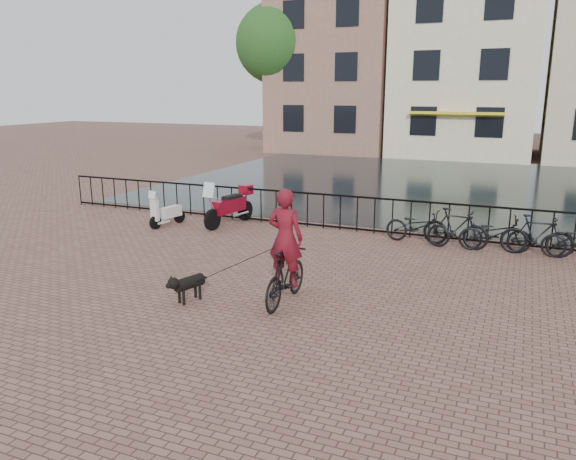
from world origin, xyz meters
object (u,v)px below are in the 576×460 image
at_px(cyclist, 285,254).
at_px(dog, 189,286).
at_px(motorcycle, 229,201).
at_px(scooter, 167,207).

distance_m(cyclist, dog, 1.95).
bearing_deg(motorcycle, scooter, -142.97).
relative_size(cyclist, dog, 2.80).
bearing_deg(cyclist, motorcycle, -52.10).
distance_m(dog, scooter, 6.32).
xyz_separation_m(dog, motorcycle, (-2.29, 5.75, 0.42)).
xyz_separation_m(dog, scooter, (-3.92, 4.95, 0.28)).
bearing_deg(scooter, dog, -40.48).
height_order(cyclist, scooter, cyclist).
relative_size(dog, motorcycle, 0.45).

